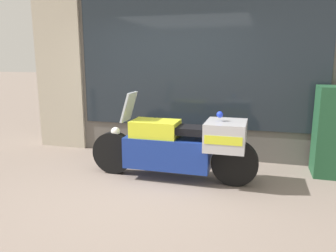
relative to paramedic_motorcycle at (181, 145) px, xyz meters
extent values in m
plane|color=gray|center=(-0.47, -0.65, -0.52)|extent=(60.00, 60.00, 0.00)
cube|color=#56514C|center=(-0.47, 1.35, 1.39)|extent=(5.40, 0.40, 3.81)
cube|color=#B2A893|center=(-2.69, 1.37, 1.39)|extent=(0.97, 0.55, 3.81)
cube|color=#1E262D|center=(-0.02, 1.13, 1.44)|extent=(4.21, 0.02, 2.81)
cube|color=slate|center=(-0.06, 1.36, -0.24)|extent=(3.99, 0.30, 0.55)
cube|color=silver|center=(-0.06, 1.50, 0.77)|extent=(3.99, 0.02, 1.51)
cube|color=beige|center=(-0.06, 1.36, 1.51)|extent=(3.99, 0.30, 0.03)
cube|color=maroon|center=(-1.30, 1.36, 1.55)|extent=(0.18, 0.04, 0.05)
cube|color=navy|center=(-0.06, 1.36, 1.55)|extent=(0.18, 0.04, 0.05)
cube|color=#C68E19|center=(1.17, 1.36, 1.55)|extent=(0.18, 0.04, 0.05)
cube|color=#2D8E42|center=(-1.29, 1.29, 0.17)|extent=(0.19, 0.03, 0.27)
cube|color=red|center=(-0.06, 1.29, 0.17)|extent=(0.19, 0.03, 0.27)
cube|color=yellow|center=(1.16, 1.29, 0.17)|extent=(0.19, 0.03, 0.27)
cylinder|color=black|center=(-1.06, 0.00, -0.20)|extent=(0.64, 0.14, 0.64)
cylinder|color=black|center=(0.76, 0.00, -0.20)|extent=(0.64, 0.14, 0.64)
cube|color=navy|center=(-0.20, 0.00, -0.12)|extent=(1.24, 0.48, 0.44)
cube|color=yellow|center=(-0.39, 0.00, 0.20)|extent=(0.67, 0.43, 0.26)
cube|color=black|center=(0.09, 0.00, 0.23)|extent=(0.72, 0.36, 0.10)
cube|color=#B7B7BC|center=(0.62, 0.00, 0.19)|extent=(0.54, 0.63, 0.38)
cube|color=yellow|center=(0.62, 0.00, 0.19)|extent=(0.49, 0.64, 0.11)
cube|color=#B2BCC6|center=(-0.79, 0.00, 0.52)|extent=(0.16, 0.34, 0.43)
sphere|color=white|center=(-1.02, 0.00, 0.13)|extent=(0.14, 0.14, 0.14)
sphere|color=blue|center=(0.53, 0.00, 0.47)|extent=(0.09, 0.09, 0.09)
camera|label=1|loc=(1.06, -4.39, 1.22)|focal=35.00mm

